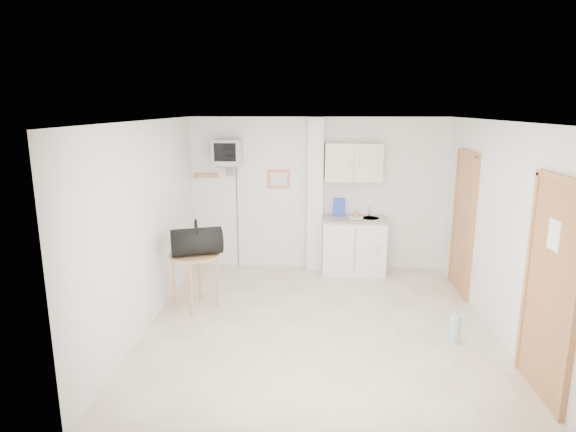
# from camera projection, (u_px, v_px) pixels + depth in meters

# --- Properties ---
(ground) EXTENTS (4.50, 4.50, 0.00)m
(ground) POSITION_uv_depth(u_px,v_px,m) (318.00, 324.00, 6.01)
(ground) COLOR beige
(ground) RESTS_ON ground
(room_envelope) EXTENTS (4.24, 4.54, 2.55)m
(room_envelope) POSITION_uv_depth(u_px,v_px,m) (340.00, 203.00, 5.74)
(room_envelope) COLOR white
(room_envelope) RESTS_ON ground
(kitchenette) EXTENTS (1.03, 0.58, 2.10)m
(kitchenette) POSITION_uv_depth(u_px,v_px,m) (353.00, 224.00, 7.75)
(kitchenette) COLOR white
(kitchenette) RESTS_ON ground
(crt_television) EXTENTS (0.44, 0.45, 2.15)m
(crt_television) POSITION_uv_depth(u_px,v_px,m) (227.00, 153.00, 7.62)
(crt_television) COLOR slate
(crt_television) RESTS_ON ground
(round_table) EXTENTS (0.66, 0.66, 0.75)m
(round_table) POSITION_uv_depth(u_px,v_px,m) (195.00, 261.00, 6.40)
(round_table) COLOR tan
(round_table) RESTS_ON ground
(duffel_bag) EXTENTS (0.74, 0.56, 0.48)m
(duffel_bag) POSITION_uv_depth(u_px,v_px,m) (197.00, 241.00, 6.29)
(duffel_bag) COLOR black
(duffel_bag) RESTS_ON round_table
(water_bottle) EXTENTS (0.13, 0.13, 0.40)m
(water_bottle) POSITION_uv_depth(u_px,v_px,m) (455.00, 328.00, 5.51)
(water_bottle) COLOR #90B7CA
(water_bottle) RESTS_ON ground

